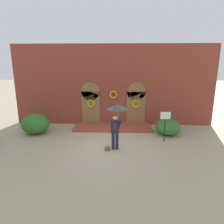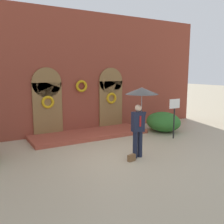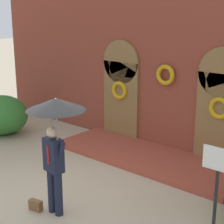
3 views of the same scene
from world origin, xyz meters
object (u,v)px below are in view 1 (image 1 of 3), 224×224
(handbag, at_px, (107,149))
(sign_post, at_px, (165,122))
(shrub_left, at_px, (35,124))
(shrub_right, at_px, (168,127))
(person_with_umbrella, at_px, (117,114))

(handbag, relative_size, sign_post, 0.16)
(sign_post, bearing_deg, handbag, -156.20)
(sign_post, distance_m, shrub_left, 7.90)
(sign_post, height_order, shrub_right, sign_post)
(person_with_umbrella, xyz_separation_m, sign_post, (2.67, 1.19, -0.75))
(person_with_umbrella, distance_m, shrub_right, 4.21)
(shrub_left, height_order, shrub_right, shrub_left)
(sign_post, height_order, shrub_left, sign_post)
(person_with_umbrella, height_order, shrub_left, person_with_umbrella)
(sign_post, relative_size, shrub_right, 0.98)
(shrub_left, distance_m, shrub_right, 8.30)
(shrub_left, bearing_deg, sign_post, -7.12)
(shrub_left, bearing_deg, shrub_right, 1.61)
(person_with_umbrella, distance_m, shrub_left, 5.73)
(handbag, distance_m, shrub_right, 4.47)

